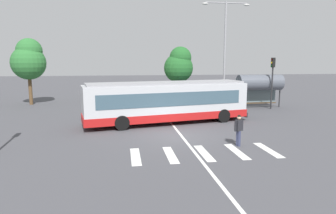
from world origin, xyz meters
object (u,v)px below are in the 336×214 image
parked_car_white (139,96)px  bus_stop_shelter (260,83)px  parked_car_champagne (163,95)px  background_tree_right (179,65)px  parked_car_teal (210,95)px  pedestrian_crossing_street (239,129)px  parked_car_blue (187,96)px  traffic_light_far_corner (272,75)px  parked_car_black (114,97)px  city_transit_bus (167,102)px  background_tree_left (29,60)px  twin_arm_street_lamp (225,44)px

parked_car_white → bus_stop_shelter: bearing=-23.8°
parked_car_champagne → bus_stop_shelter: size_ratio=1.03×
background_tree_right → parked_car_teal: bearing=-57.6°
pedestrian_crossing_street → parked_car_teal: bearing=78.1°
background_tree_right → parked_car_blue: bearing=-88.8°
parked_car_champagne → traffic_light_far_corner: traffic_light_far_corner is taller
parked_car_black → parked_car_white: 2.72m
city_transit_bus → background_tree_left: (-12.82, 11.54, 3.14)m
city_transit_bus → background_tree_left: bearing=138.0°
pedestrian_crossing_street → parked_car_teal: 17.54m
twin_arm_street_lamp → background_tree_left: bearing=165.1°
pedestrian_crossing_street → bus_stop_shelter: (7.29, 12.52, 1.45)m
traffic_light_far_corner → background_tree_right: (-7.09, 10.04, 0.82)m
parked_car_blue → traffic_light_far_corner: size_ratio=0.96×
parked_car_champagne → bus_stop_shelter: bus_stop_shelter is taller
background_tree_left → parked_car_champagne: bearing=-1.2°
parked_car_champagne → background_tree_left: bearing=178.8°
traffic_light_far_corner → pedestrian_crossing_street: bearing=-124.9°
parked_car_blue → parked_car_black: bearing=178.9°
city_transit_bus → parked_car_black: size_ratio=2.75×
parked_car_teal → bus_stop_shelter: (3.67, -4.65, 1.65)m
pedestrian_crossing_street → parked_car_blue: bearing=86.7°
parked_car_blue → background_tree_right: bearing=91.2°
bus_stop_shelter → twin_arm_street_lamp: 5.19m
parked_car_black → parked_car_blue: same height
pedestrian_crossing_street → parked_car_champagne: 17.83m
background_tree_right → city_transit_bus: bearing=-104.2°
parked_car_champagne → parked_car_teal: 5.26m
city_transit_bus → parked_car_champagne: 11.35m
parked_car_champagne → parked_car_teal: bearing=-6.5°
city_transit_bus → bus_stop_shelter: (10.17, 6.01, 0.83)m
city_transit_bus → bus_stop_shelter: size_ratio=2.81×
parked_car_teal → twin_arm_street_lamp: 6.89m
parked_car_black → traffic_light_far_corner: size_ratio=0.93×
parked_car_black → parked_car_white: bearing=8.4°
twin_arm_street_lamp → traffic_light_far_corner: bearing=-18.8°
parked_car_black → traffic_light_far_corner: 16.29m
traffic_light_far_corner → background_tree_right: size_ratio=0.77×
parked_car_white → traffic_light_far_corner: (12.31, -6.22, 2.50)m
twin_arm_street_lamp → bus_stop_shelter: bearing=-5.8°
parked_car_champagne → parked_car_blue: 2.68m
bus_stop_shelter → parked_car_blue: bearing=144.1°
city_transit_bus → background_tree_right: 15.62m
parked_car_blue → background_tree_left: bearing=176.7°
parked_car_teal → background_tree_left: bearing=177.4°
parked_car_champagne → background_tree_right: bearing=55.9°
parked_car_black → twin_arm_street_lamp: twin_arm_street_lamp is taller
parked_car_teal → background_tree_right: size_ratio=0.72×
parked_car_blue → parked_car_teal: size_ratio=1.02×
parked_car_champagne → traffic_light_far_corner: bearing=-33.5°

